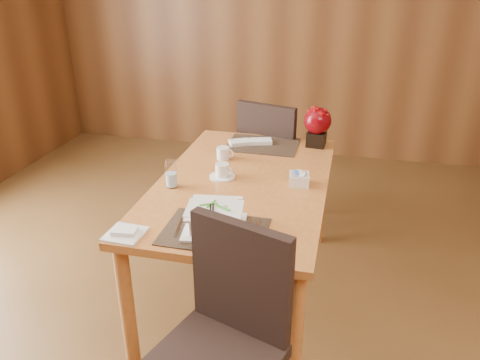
% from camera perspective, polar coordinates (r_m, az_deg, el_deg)
% --- Properties ---
extents(back_wall, '(5.00, 0.02, 2.80)m').
position_cam_1_polar(back_wall, '(4.68, 7.54, 19.65)').
color(back_wall, brown).
rests_on(back_wall, ground).
extents(dining_table, '(0.90, 1.50, 0.75)m').
position_cam_1_polar(dining_table, '(2.57, 0.38, -1.99)').
color(dining_table, '#C77737').
rests_on(dining_table, ground).
extents(placemat_near, '(0.45, 0.33, 0.01)m').
position_cam_1_polar(placemat_near, '(2.06, -3.12, -6.28)').
color(placemat_near, black).
rests_on(placemat_near, dining_table).
extents(placemat_far, '(0.45, 0.33, 0.01)m').
position_cam_1_polar(placemat_far, '(3.03, 2.77, 4.30)').
color(placemat_far, black).
rests_on(placemat_far, dining_table).
extents(soup_setting, '(0.30, 0.30, 0.11)m').
position_cam_1_polar(soup_setting, '(2.05, -3.11, -4.76)').
color(soup_setting, white).
rests_on(soup_setting, dining_table).
extents(coffee_cup, '(0.14, 0.14, 0.08)m').
position_cam_1_polar(coffee_cup, '(2.55, -2.19, 1.03)').
color(coffee_cup, white).
rests_on(coffee_cup, dining_table).
extents(water_glass, '(0.08, 0.08, 0.15)m').
position_cam_1_polar(water_glass, '(2.46, -8.40, 0.74)').
color(water_glass, white).
rests_on(water_glass, dining_table).
extents(creamer_jug, '(0.11, 0.11, 0.07)m').
position_cam_1_polar(creamer_jug, '(2.80, -2.08, 3.29)').
color(creamer_jug, white).
rests_on(creamer_jug, dining_table).
extents(sugar_caddy, '(0.11, 0.11, 0.06)m').
position_cam_1_polar(sugar_caddy, '(2.49, 7.22, 0.09)').
color(sugar_caddy, white).
rests_on(sugar_caddy, dining_table).
extents(berry_decor, '(0.17, 0.17, 0.25)m').
position_cam_1_polar(berry_decor, '(3.01, 9.42, 6.71)').
color(berry_decor, black).
rests_on(berry_decor, dining_table).
extents(napkins_far, '(0.29, 0.19, 0.02)m').
position_cam_1_polar(napkins_far, '(3.03, 1.48, 4.68)').
color(napkins_far, white).
rests_on(napkins_far, dining_table).
extents(bread_plate, '(0.16, 0.16, 0.01)m').
position_cam_1_polar(bread_plate, '(2.09, -13.84, -6.40)').
color(bread_plate, white).
rests_on(bread_plate, dining_table).
extents(near_chair, '(0.57, 0.57, 0.96)m').
position_cam_1_polar(near_chair, '(1.88, -1.91, -17.99)').
color(near_chair, black).
rests_on(near_chair, ground).
extents(far_chair, '(0.55, 0.55, 0.96)m').
position_cam_1_polar(far_chair, '(3.39, 3.95, 2.81)').
color(far_chair, black).
rests_on(far_chair, ground).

